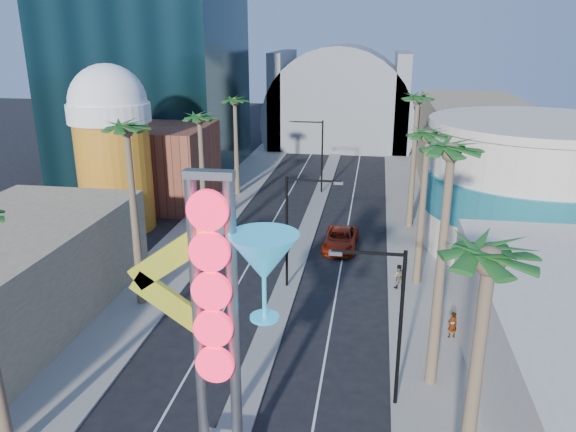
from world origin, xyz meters
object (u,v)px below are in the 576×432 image
Objects in this scene: red_pickup at (340,239)px; pedestrian_b at (398,276)px; pedestrian_a at (452,325)px; neon_sign at (236,308)px.

pedestrian_b is (4.45, -7.12, 0.22)m from red_pickup.
pedestrian_a is 6.86m from pedestrian_b.
neon_sign is 16.47m from pedestrian_a.
red_pickup is at bearing -63.17° from pedestrian_b.
pedestrian_b reaches higher than red_pickup.
red_pickup is 8.40m from pedestrian_b.
pedestrian_a is at bearing -58.92° from red_pickup.
red_pickup is 15.23m from pedestrian_a.
neon_sign is 7.25× the size of pedestrian_b.
neon_sign is 25.92m from red_pickup.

